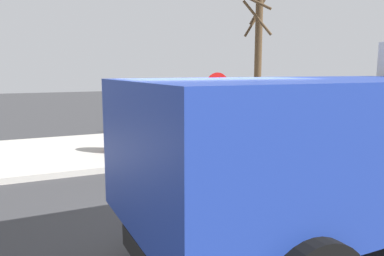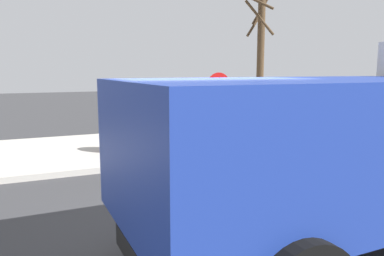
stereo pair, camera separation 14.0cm
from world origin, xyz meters
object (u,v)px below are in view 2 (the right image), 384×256
loose_tire (126,131)px  bare_tree (260,61)px  stop_sign (218,96)px  dump_truck_blue (383,135)px  fire_hydrant (113,138)px

loose_tire → bare_tree: 5.49m
stop_sign → bare_tree: bare_tree is taller
loose_tire → dump_truck_blue: size_ratio=0.17×
stop_sign → dump_truck_blue: dump_truck_blue is taller
stop_sign → dump_truck_blue: 6.18m
fire_hydrant → bare_tree: 5.85m
fire_hydrant → dump_truck_blue: size_ratio=0.10×
loose_tire → stop_sign: 2.87m
dump_truck_blue → loose_tire: bearing=106.2°
bare_tree → fire_hydrant: bearing=-174.9°
stop_sign → loose_tire: bearing=165.1°
fire_hydrant → dump_truck_blue: bearing=-72.2°
loose_tire → bare_tree: size_ratio=0.25×
stop_sign → bare_tree: size_ratio=0.46×
loose_tire → dump_truck_blue: bearing=-73.8°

